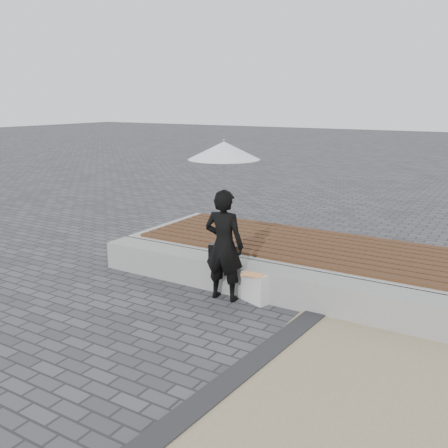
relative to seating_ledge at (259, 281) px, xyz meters
The scene contains 10 objects.
ground 1.61m from the seating_ledge, 90.00° to the right, with size 80.00×80.00×0.00m, color #49494E.
edging_band 2.24m from the seating_ledge, 70.35° to the right, with size 0.25×5.20×0.04m, color #28282B.
seating_ledge is the anchor object (origin of this frame).
timber_platform 1.20m from the seating_ledge, 90.00° to the left, with size 5.00×2.00×0.40m, color #A3A49E.
timber_decking 1.22m from the seating_ledge, 90.00° to the left, with size 4.60×1.80×0.04m, color #56351D, non-canonical shape.
woman 0.71m from the seating_ledge, 134.18° to the right, with size 0.53×0.35×1.44m, color black.
parasol 1.78m from the seating_ledge, 134.18° to the right, with size 0.88×0.88×1.13m.
handbag 0.59m from the seating_ledge, 159.90° to the right, with size 0.38×0.13×0.27m, color black.
canvas_tote 0.24m from the seating_ledge, 75.31° to the right, with size 0.37×0.15×0.39m, color silver.
magazine 0.35m from the seating_ledge, 77.81° to the right, with size 0.27×0.20×0.01m, color #DF3C51.
Camera 1 is at (2.84, -3.93, 2.52)m, focal length 40.08 mm.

